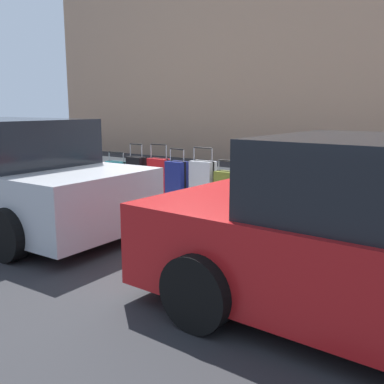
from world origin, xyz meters
TOP-DOWN VIEW (x-y plane):
  - ground_plane at (0.00, 0.00)m, footprint 40.00×40.00m
  - sidewalk_curb at (0.00, -2.50)m, footprint 18.00×5.00m
  - building_facade_sidewalk_side at (0.00, -8.65)m, footprint 24.00×3.00m
  - suitcase_red_2 at (-2.17, -0.65)m, footprint 0.38×0.22m
  - suitcase_black_3 at (-1.67, -0.69)m, footprint 0.46×0.23m
  - suitcase_teal_4 at (-1.18, -0.68)m, footprint 0.36×0.21m
  - suitcase_maroon_5 at (-0.67, -0.78)m, footprint 0.50×0.24m
  - suitcase_olive_6 at (-0.12, -0.78)m, footprint 0.43×0.23m
  - suitcase_silver_7 at (0.40, -0.79)m, footprint 0.44×0.26m
  - suitcase_navy_8 at (0.90, -0.71)m, footprint 0.40×0.27m
  - suitcase_red_9 at (1.39, -0.79)m, footprint 0.43×0.19m
  - suitcase_black_10 at (1.88, -0.70)m, footprint 0.37×0.21m
  - suitcase_teal_11 at (2.37, -0.65)m, footprint 0.45×0.20m
  - fire_hydrant at (3.31, -0.71)m, footprint 0.39×0.21m
  - bollard_post at (4.08, -0.56)m, footprint 0.16×0.16m
  - parked_car_silver_1 at (2.18, 1.81)m, footprint 4.60×2.22m

SIDE VIEW (x-z plane):
  - ground_plane at x=0.00m, z-range 0.00..0.00m
  - sidewalk_curb at x=0.00m, z-range 0.00..0.14m
  - suitcase_red_2 at x=-2.17m, z-range 0.01..0.78m
  - suitcase_black_3 at x=-1.67m, z-range 0.03..0.81m
  - suitcase_olive_6 at x=-0.12m, z-range 0.04..0.84m
  - suitcase_teal_11 at x=2.37m, z-range 0.04..0.84m
  - suitcase_navy_8 at x=0.90m, z-range 0.02..0.96m
  - suitcase_red_9 at x=1.39m, z-range 0.00..0.99m
  - suitcase_maroon_5 at x=-0.67m, z-range -0.01..1.01m
  - suitcase_black_10 at x=1.88m, z-range 0.01..0.99m
  - suitcase_silver_7 at x=0.40m, z-range 0.02..1.00m
  - suitcase_teal_4 at x=-1.18m, z-range 0.00..1.03m
  - fire_hydrant at x=3.31m, z-range 0.16..0.94m
  - bollard_post at x=4.08m, z-range 0.14..1.01m
  - parked_car_silver_1 at x=2.18m, z-range -0.05..1.57m
  - building_facade_sidewalk_side at x=0.00m, z-range 0.00..8.66m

